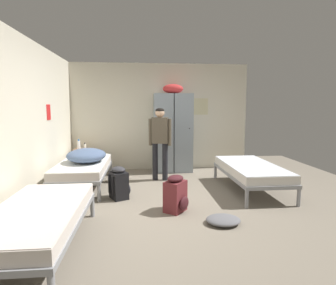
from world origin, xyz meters
TOP-DOWN VIEW (x-y plane):
  - ground_plane at (0.00, 0.00)m, footprint 7.93×7.93m
  - room_backdrop at (-1.14, 1.18)m, footprint 4.36×5.02m
  - locker_bank at (0.30, 2.20)m, footprint 0.90×0.55m
  - shelf_unit at (-1.82, 2.19)m, footprint 0.38×0.30m
  - bed_left_front at (-1.57, -1.44)m, footprint 0.90×1.90m
  - bed_right at (1.57, 0.51)m, footprint 0.90×1.90m
  - bed_left_rear at (-1.57, 1.04)m, footprint 0.90×1.90m
  - bedding_heap at (-1.50, 1.02)m, footprint 0.73×0.87m
  - person_traveler at (-0.06, 1.39)m, footprint 0.47×0.25m
  - water_bottle at (-1.90, 2.21)m, footprint 0.07×0.07m
  - lotion_bottle at (-1.75, 2.15)m, footprint 0.05×0.05m
  - backpack_maroon at (0.05, -0.43)m, footprint 0.42×0.41m
  - backpack_black at (-0.83, 0.25)m, footprint 0.41×0.39m
  - clothes_pile_grey at (0.63, -0.94)m, footprint 0.46×0.40m

SIDE VIEW (x-z plane):
  - ground_plane at x=0.00m, z-range 0.00..0.00m
  - clothes_pile_grey at x=0.63m, z-range 0.00..0.10m
  - backpack_maroon at x=0.05m, z-range -0.02..0.53m
  - backpack_black at x=-0.83m, z-range -0.02..0.53m
  - shelf_unit at x=-1.82m, z-range 0.06..0.63m
  - bed_left_front at x=-1.57m, z-range 0.14..0.63m
  - bed_right at x=1.57m, z-range 0.14..0.63m
  - bed_left_rear at x=-1.57m, z-range 0.14..0.63m
  - bedding_heap at x=-1.50m, z-range 0.49..0.75m
  - lotion_bottle at x=-1.75m, z-range 0.56..0.71m
  - water_bottle at x=-1.90m, z-range 0.56..0.78m
  - person_traveler at x=-0.06m, z-range 0.16..1.68m
  - locker_bank at x=0.30m, z-range -0.07..2.00m
  - room_backdrop at x=-1.14m, z-range 0.00..2.58m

